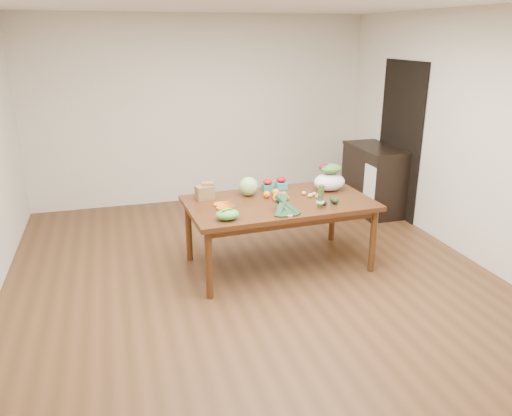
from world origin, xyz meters
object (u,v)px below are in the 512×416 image
object	(u,v)px
paper_bag	(205,191)
mandarin_cluster	(281,196)
cabbage	(248,186)
salad_bag	(330,179)
dining_table	(279,234)
asparagus_bundle	(321,196)
cabinet	(373,179)
kale_bunch	(286,206)

from	to	relation	value
paper_bag	mandarin_cluster	size ratio (longest dim) A/B	1.37
cabbage	salad_bag	size ratio (longest dim) A/B	0.57
mandarin_cluster	salad_bag	world-z (taller)	salad_bag
cabbage	mandarin_cluster	distance (m)	0.39
dining_table	paper_bag	size ratio (longest dim) A/B	7.88
cabbage	asparagus_bundle	world-z (taller)	asparagus_bundle
asparagus_bundle	salad_bag	xyz separation A→B (m)	(0.33, 0.53, 0.01)
cabinet	paper_bag	bearing A→B (deg)	-158.12
cabinet	asparagus_bundle	xyz separation A→B (m)	(-1.54, -1.67, 0.40)
kale_bunch	salad_bag	world-z (taller)	salad_bag
paper_bag	mandarin_cluster	bearing A→B (deg)	-19.49
dining_table	salad_bag	world-z (taller)	salad_bag
kale_bunch	asparagus_bundle	xyz separation A→B (m)	(0.39, 0.07, 0.05)
cabbage	asparagus_bundle	distance (m)	0.84
paper_bag	cabbage	bearing A→B (deg)	-1.92
cabinet	mandarin_cluster	distance (m)	2.29
paper_bag	asparagus_bundle	xyz separation A→B (m)	(1.07, -0.62, 0.04)
asparagus_bundle	salad_bag	distance (m)	0.62
kale_bunch	dining_table	bearing A→B (deg)	78.16
dining_table	paper_bag	bearing A→B (deg)	155.78
cabbage	mandarin_cluster	xyz separation A→B (m)	(0.28, -0.25, -0.06)
dining_table	mandarin_cluster	world-z (taller)	mandarin_cluster
asparagus_bundle	cabinet	bearing A→B (deg)	44.33
kale_bunch	cabinet	bearing A→B (deg)	39.03
dining_table	cabbage	size ratio (longest dim) A/B	9.44
dining_table	paper_bag	distance (m)	0.92
salad_bag	dining_table	bearing A→B (deg)	-163.51
paper_bag	cabinet	bearing A→B (deg)	21.88
asparagus_bundle	cabbage	bearing A→B (deg)	131.33
dining_table	asparagus_bundle	bearing A→B (deg)	-48.24
dining_table	cabinet	distance (m)	2.30
cabinet	dining_table	bearing A→B (deg)	-144.41
paper_bag	salad_bag	size ratio (longest dim) A/B	0.69
cabinet	cabbage	distance (m)	2.41
mandarin_cluster	salad_bag	distance (m)	0.67
paper_bag	cabbage	world-z (taller)	cabbage
mandarin_cluster	dining_table	bearing A→B (deg)	-140.41
mandarin_cluster	asparagus_bundle	world-z (taller)	asparagus_bundle
dining_table	kale_bunch	xyz separation A→B (m)	(-0.06, -0.40, 0.45)
cabbage	asparagus_bundle	bearing A→B (deg)	-45.75
cabbage	paper_bag	bearing A→B (deg)	178.08
cabinet	cabbage	xyz separation A→B (m)	(-2.13, -1.06, 0.38)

